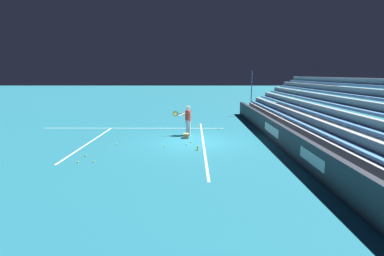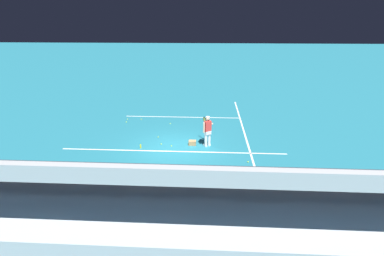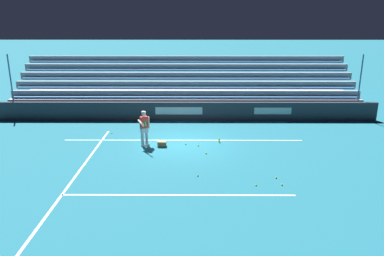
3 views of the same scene
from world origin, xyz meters
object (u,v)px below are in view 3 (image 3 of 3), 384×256
object	(u,v)px
tennis_ball_toward_net	(206,153)
tennis_ball_on_baseline	(256,185)
tennis_ball_far_right	(198,145)
tennis_ball_stray_back	(186,144)
tennis_ball_by_box	(198,176)
tennis_ball_far_left	(112,133)
tennis_ball_near_player	(276,178)
tennis_player	(144,128)
ball_box_cardboard	(162,144)
water_bottle	(219,140)
tennis_ball_midcourt	(282,185)

from	to	relation	value
tennis_ball_toward_net	tennis_ball_on_baseline	distance (m)	3.73
tennis_ball_far_right	tennis_ball_on_baseline	distance (m)	4.84
tennis_ball_stray_back	tennis_ball_by_box	bearing A→B (deg)	98.23
tennis_ball_toward_net	tennis_ball_far_left	bearing A→B (deg)	-31.68
tennis_ball_near_player	tennis_ball_by_box	world-z (taller)	same
tennis_player	tennis_ball_on_baseline	world-z (taller)	tennis_player
tennis_ball_toward_net	ball_box_cardboard	bearing A→B (deg)	-25.71
tennis_ball_by_box	tennis_ball_far_left	xyz separation A→B (m)	(4.54, -5.52, 0.00)
ball_box_cardboard	tennis_ball_stray_back	distance (m)	1.19
tennis_ball_far_right	tennis_ball_on_baseline	xyz separation A→B (m)	(-2.10, 4.37, 0.00)
tennis_ball_stray_back	tennis_ball_on_baseline	size ratio (longest dim) A/B	1.00
tennis_ball_on_baseline	water_bottle	world-z (taller)	water_bottle
tennis_ball_midcourt	tennis_ball_far_left	distance (m)	9.93
tennis_ball_by_box	tennis_ball_far_left	bearing A→B (deg)	-50.56
ball_box_cardboard	tennis_ball_midcourt	bearing A→B (deg)	138.32
tennis_ball_toward_net	tennis_ball_far_right	xyz separation A→B (m)	(0.35, -1.07, 0.00)
tennis_player	tennis_ball_near_player	bearing A→B (deg)	146.10
tennis_ball_near_player	tennis_ball_far_right	size ratio (longest dim) A/B	1.00
tennis_ball_stray_back	tennis_ball_midcourt	bearing A→B (deg)	128.73
tennis_ball_near_player	tennis_ball_far_left	world-z (taller)	same
ball_box_cardboard	tennis_ball_near_player	world-z (taller)	ball_box_cardboard
tennis_player	tennis_ball_near_player	world-z (taller)	tennis_player
tennis_ball_toward_net	tennis_ball_midcourt	world-z (taller)	same
tennis_ball_toward_net	tennis_ball_far_left	world-z (taller)	same
tennis_player	tennis_ball_far_right	bearing A→B (deg)	179.36
tennis_ball_far_left	tennis_ball_by_box	bearing A→B (deg)	129.44
tennis_ball_toward_net	tennis_ball_by_box	bearing A→B (deg)	80.65
tennis_ball_near_player	water_bottle	xyz separation A→B (m)	(1.94, -4.26, 0.08)
tennis_ball_stray_back	water_bottle	bearing A→B (deg)	-168.59
ball_box_cardboard	tennis_ball_far_right	size ratio (longest dim) A/B	6.06
ball_box_cardboard	tennis_ball_midcourt	distance (m)	6.44
tennis_ball_toward_net	tennis_ball_near_player	size ratio (longest dim) A/B	1.00
tennis_ball_midcourt	water_bottle	size ratio (longest dim) A/B	0.30
tennis_player	water_bottle	distance (m)	3.74
tennis_ball_toward_net	tennis_player	bearing A→B (deg)	-20.51
tennis_player	water_bottle	bearing A→B (deg)	-171.69
tennis_ball_on_baseline	tennis_ball_by_box	bearing A→B (deg)	-21.18
tennis_ball_midcourt	tennis_ball_far_right	bearing A→B (deg)	-54.80
tennis_ball_near_player	tennis_ball_on_baseline	distance (m)	1.10
tennis_ball_toward_net	tennis_ball_on_baseline	bearing A→B (deg)	117.91
tennis_ball_near_player	tennis_ball_midcourt	distance (m)	0.63
tennis_ball_near_player	tennis_ball_stray_back	xyz separation A→B (m)	(3.58, -3.93, 0.00)
ball_box_cardboard	tennis_ball_toward_net	size ratio (longest dim) A/B	6.06
water_bottle	tennis_ball_stray_back	bearing A→B (deg)	11.41
tennis_ball_near_player	tennis_ball_midcourt	world-z (taller)	same
tennis_ball_stray_back	tennis_ball_far_left	xyz separation A→B (m)	(4.00, -1.76, 0.00)
tennis_ball_stray_back	water_bottle	world-z (taller)	water_bottle
tennis_ball_far_right	water_bottle	xyz separation A→B (m)	(-1.04, -0.56, 0.08)
tennis_ball_toward_net	tennis_ball_stray_back	xyz separation A→B (m)	(0.95, -1.29, 0.00)
tennis_ball_stray_back	tennis_ball_far_left	bearing A→B (deg)	-23.77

